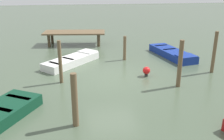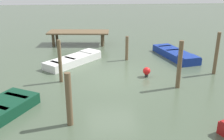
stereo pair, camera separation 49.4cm
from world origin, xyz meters
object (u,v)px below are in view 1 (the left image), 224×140
(mooring_piling_mid_left, at_px, (125,48))
(mooring_piling_center, at_px, (214,52))
(dock_segment, at_px, (74,33))
(mooring_piling_near_left, at_px, (180,64))
(mooring_piling_mid_right, at_px, (60,62))
(marker_buoy, at_px, (146,71))
(mooring_piling_far_left, at_px, (75,100))
(rowboat_blue, at_px, (172,53))
(rowboat_white, at_px, (72,60))

(mooring_piling_mid_left, relative_size, mooring_piling_center, 0.67)
(dock_segment, bearing_deg, mooring_piling_near_left, -55.68)
(mooring_piling_near_left, height_order, mooring_piling_mid_right, mooring_piling_near_left)
(mooring_piling_mid_right, xyz_separation_m, marker_buoy, (4.02, 0.19, -0.69))
(mooring_piling_mid_left, distance_m, mooring_piling_far_left, 7.32)
(mooring_piling_far_left, bearing_deg, mooring_piling_mid_right, 98.97)
(dock_segment, distance_m, mooring_piling_center, 9.67)
(rowboat_blue, height_order, mooring_piling_far_left, mooring_piling_far_left)
(rowboat_white, bearing_deg, mooring_piling_center, -65.54)
(mooring_piling_center, height_order, mooring_piling_near_left, mooring_piling_center)
(mooring_piling_near_left, xyz_separation_m, marker_buoy, (-1.04, 1.39, -0.75))
(mooring_piling_mid_left, distance_m, marker_buoy, 2.87)
(dock_segment, height_order, rowboat_blue, dock_segment)
(mooring_piling_center, bearing_deg, dock_segment, 134.35)
(rowboat_white, distance_m, marker_buoy, 4.30)
(mooring_piling_mid_left, height_order, mooring_piling_far_left, mooring_piling_far_left)
(mooring_piling_near_left, bearing_deg, mooring_piling_mid_left, 110.30)
(mooring_piling_mid_left, relative_size, mooring_piling_far_left, 0.79)
(dock_segment, bearing_deg, rowboat_white, -85.87)
(mooring_piling_center, bearing_deg, mooring_piling_near_left, -148.71)
(rowboat_white, xyz_separation_m, mooring_piling_center, (6.96, -2.40, 0.83))
(rowboat_white, bearing_deg, mooring_piling_mid_left, -40.07)
(mooring_piling_center, distance_m, mooring_piling_far_left, 7.92)
(marker_buoy, bearing_deg, mooring_piling_center, 0.92)
(rowboat_white, bearing_deg, dock_segment, 40.87)
(mooring_piling_mid_left, relative_size, marker_buoy, 2.93)
(rowboat_blue, bearing_deg, rowboat_white, -96.08)
(rowboat_blue, distance_m, marker_buoy, 3.90)
(mooring_piling_near_left, xyz_separation_m, mooring_piling_far_left, (-4.47, -2.52, -0.15))
(dock_segment, distance_m, mooring_piling_mid_left, 5.04)
(mooring_piling_near_left, bearing_deg, rowboat_blue, 71.97)
(dock_segment, distance_m, rowboat_blue, 7.05)
(mooring_piling_center, bearing_deg, mooring_piling_far_left, -149.92)
(mooring_piling_far_left, bearing_deg, rowboat_white, 90.95)
(marker_buoy, bearing_deg, mooring_piling_mid_right, -177.26)
(dock_segment, relative_size, mooring_piling_near_left, 2.16)
(rowboat_white, bearing_deg, rowboat_blue, -41.16)
(rowboat_blue, bearing_deg, mooring_piling_far_left, -51.90)
(rowboat_white, height_order, mooring_piling_mid_right, mooring_piling_mid_right)
(rowboat_white, relative_size, marker_buoy, 6.86)
(dock_segment, xyz_separation_m, mooring_piling_near_left, (4.37, -8.36, 0.21))
(dock_segment, distance_m, rowboat_white, 4.56)
(rowboat_white, relative_size, mooring_piling_near_left, 1.60)
(mooring_piling_mid_left, relative_size, mooring_piling_near_left, 0.68)
(rowboat_blue, height_order, mooring_piling_near_left, mooring_piling_near_left)
(mooring_piling_near_left, bearing_deg, mooring_piling_far_left, -150.58)
(mooring_piling_far_left, xyz_separation_m, marker_buoy, (3.43, 3.92, -0.60))
(mooring_piling_far_left, bearing_deg, marker_buoy, 48.77)
(dock_segment, xyz_separation_m, rowboat_blue, (5.81, -3.95, -0.61))
(dock_segment, xyz_separation_m, mooring_piling_center, (6.76, -6.91, 0.22))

